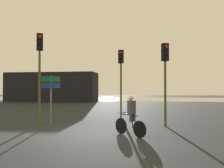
# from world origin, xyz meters

# --- Properties ---
(ground_plane) EXTENTS (120.00, 120.00, 0.00)m
(ground_plane) POSITION_xyz_m (0.00, 0.00, 0.00)
(ground_plane) COLOR black
(water_strip) EXTENTS (80.00, 16.00, 0.01)m
(water_strip) POSITION_xyz_m (0.00, 32.87, 0.00)
(water_strip) COLOR gray
(water_strip) RESTS_ON ground
(distant_building) EXTENTS (13.62, 4.00, 4.36)m
(distant_building) POSITION_xyz_m (-11.36, 22.87, 2.18)
(distant_building) COLOR black
(distant_building) RESTS_ON ground
(traffic_light_near_right) EXTENTS (0.39, 0.41, 4.20)m
(traffic_light_near_right) POSITION_xyz_m (3.58, 2.55, 2.93)
(traffic_light_near_right) COLOR #4C4719
(traffic_light_near_right) RESTS_ON ground
(traffic_light_center) EXTENTS (0.37, 0.39, 4.51)m
(traffic_light_center) POSITION_xyz_m (0.99, 5.77, 3.13)
(traffic_light_center) COLOR #4C4719
(traffic_light_center) RESTS_ON ground
(traffic_light_near_left) EXTENTS (0.40, 0.42, 4.81)m
(traffic_light_near_left) POSITION_xyz_m (-2.92, 2.03, 3.32)
(traffic_light_near_left) COLOR #4C4719
(traffic_light_near_left) RESTS_ON ground
(direction_sign_post) EXTENTS (1.10, 0.17, 2.60)m
(direction_sign_post) POSITION_xyz_m (-2.43, 2.33, 1.79)
(direction_sign_post) COLOR slate
(direction_sign_post) RESTS_ON ground
(cyclist) EXTENTS (1.31, 1.16, 1.62)m
(cyclist) POSITION_xyz_m (1.99, 0.02, 0.82)
(cyclist) COLOR black
(cyclist) RESTS_ON ground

